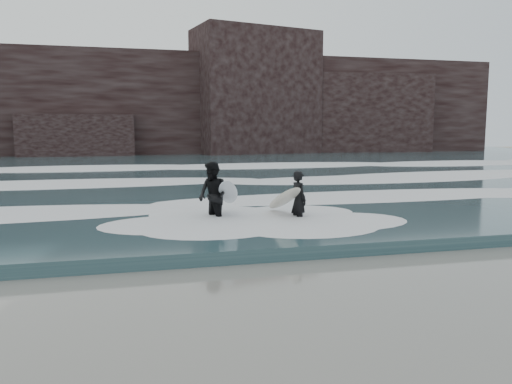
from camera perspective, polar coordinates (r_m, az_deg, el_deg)
The scene contains 8 objects.
ground at distance 7.69m, azimuth 13.19°, elevation -13.34°, with size 120.00×120.00×0.00m, color olive.
sea at distance 35.63m, azimuth -8.65°, elevation 3.02°, with size 90.00×52.00×0.30m, color #2E4A50.
headland at distance 52.54m, azimuth -10.56°, elevation 9.58°, with size 70.00×9.00×10.00m, color black.
foam_near at distance 15.91m, azimuth -1.74°, elevation -1.04°, with size 60.00×3.20×0.20m, color white.
foam_mid at distance 22.75m, azimuth -5.52°, elevation 1.45°, with size 60.00×4.00×0.24m, color white.
foam_far at distance 31.64m, azimuth -7.97°, elevation 3.07°, with size 60.00×4.80×0.30m, color white.
surfer_left at distance 13.52m, azimuth 4.43°, elevation -0.84°, with size 0.97×2.01×1.57m.
surfer_right at distance 13.39m, azimuth -4.83°, elevation -0.39°, with size 1.38×1.81×1.82m.
Camera 1 is at (-3.36, -6.38, 2.67)m, focal length 35.00 mm.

